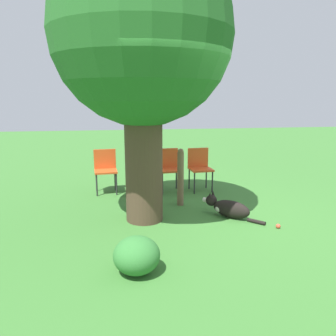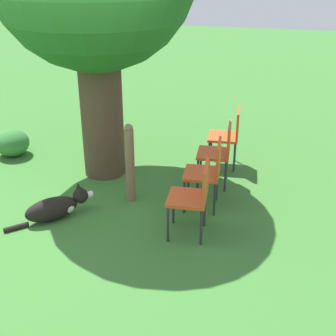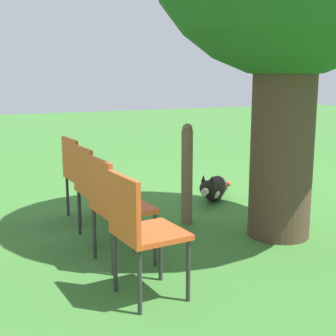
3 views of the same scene
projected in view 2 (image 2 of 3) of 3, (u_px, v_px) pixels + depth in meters
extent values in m
plane|color=#38702D|center=(75.00, 201.00, 5.93)|extent=(30.00, 30.00, 0.00)
cylinder|color=#4C3828|center=(101.00, 103.00, 6.28)|extent=(0.57, 0.57, 2.05)
ellipsoid|color=black|center=(52.00, 209.00, 5.47)|extent=(0.61, 0.60, 0.28)
ellipsoid|color=silver|center=(66.00, 206.00, 5.56)|extent=(0.29, 0.29, 0.17)
sphere|color=black|center=(80.00, 196.00, 5.61)|extent=(0.26, 0.26, 0.19)
cylinder|color=silver|center=(89.00, 195.00, 5.66)|extent=(0.11, 0.11, 0.08)
cone|color=black|center=(78.00, 186.00, 5.60)|extent=(0.06, 0.06, 0.08)
cone|color=black|center=(81.00, 189.00, 5.52)|extent=(0.06, 0.06, 0.08)
cylinder|color=black|center=(16.00, 227.00, 5.32)|extent=(0.24, 0.24, 0.06)
cylinder|color=brown|center=(130.00, 166.00, 5.76)|extent=(0.12, 0.12, 0.96)
sphere|color=brown|center=(129.00, 128.00, 5.55)|extent=(0.10, 0.10, 0.10)
cube|color=#D14C1E|center=(187.00, 198.00, 5.07)|extent=(0.45, 0.47, 0.04)
cube|color=#D14C1E|center=(206.00, 182.00, 4.95)|extent=(0.07, 0.44, 0.40)
cylinder|color=#2D2D2D|center=(168.00, 224.00, 5.03)|extent=(0.03, 0.03, 0.43)
cylinder|color=#2D2D2D|center=(173.00, 207.00, 5.37)|extent=(0.03, 0.03, 0.43)
cylinder|color=#2D2D2D|center=(201.00, 227.00, 4.98)|extent=(0.03, 0.03, 0.43)
cylinder|color=#2D2D2D|center=(205.00, 210.00, 5.31)|extent=(0.03, 0.03, 0.43)
cube|color=#D14C1E|center=(202.00, 174.00, 5.62)|extent=(0.45, 0.47, 0.04)
cube|color=#D14C1E|center=(219.00, 158.00, 5.50)|extent=(0.07, 0.44, 0.40)
cylinder|color=#2D2D2D|center=(184.00, 197.00, 5.58)|extent=(0.03, 0.03, 0.43)
cylinder|color=#2D2D2D|center=(188.00, 183.00, 5.92)|extent=(0.03, 0.03, 0.43)
cylinder|color=#2D2D2D|center=(214.00, 199.00, 5.53)|extent=(0.03, 0.03, 0.43)
cylinder|color=#2D2D2D|center=(217.00, 185.00, 5.87)|extent=(0.03, 0.03, 0.43)
cube|color=#D14C1E|center=(213.00, 154.00, 6.18)|extent=(0.45, 0.47, 0.04)
cube|color=#D14C1E|center=(229.00, 139.00, 6.06)|extent=(0.07, 0.44, 0.40)
cylinder|color=#2D2D2D|center=(198.00, 175.00, 6.13)|extent=(0.03, 0.03, 0.43)
cylinder|color=#2D2D2D|center=(201.00, 163.00, 6.47)|extent=(0.03, 0.03, 0.43)
cylinder|color=#2D2D2D|center=(225.00, 177.00, 6.08)|extent=(0.03, 0.03, 0.43)
cylinder|color=#2D2D2D|center=(227.00, 165.00, 6.42)|extent=(0.03, 0.03, 0.43)
cube|color=#D14C1E|center=(223.00, 137.00, 6.73)|extent=(0.45, 0.47, 0.04)
cube|color=#D14C1E|center=(238.00, 123.00, 6.61)|extent=(0.07, 0.44, 0.40)
cylinder|color=#2D2D2D|center=(209.00, 156.00, 6.69)|extent=(0.03, 0.03, 0.43)
cylinder|color=#2D2D2D|center=(211.00, 146.00, 7.03)|extent=(0.03, 0.03, 0.43)
cylinder|color=#2D2D2D|center=(234.00, 158.00, 6.63)|extent=(0.03, 0.03, 0.43)
cylinder|color=#2D2D2D|center=(235.00, 147.00, 6.97)|extent=(0.03, 0.03, 0.43)
ellipsoid|color=#337533|center=(12.00, 143.00, 7.17)|extent=(0.52, 0.52, 0.41)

